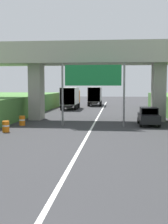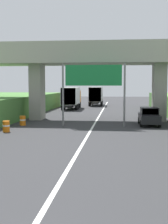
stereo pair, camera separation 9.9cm
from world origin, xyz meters
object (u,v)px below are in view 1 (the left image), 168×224
overhead_highway_sign (93,80)px  construction_barrel_3 (6,126)px  truck_orange (71,97)px  truck_silver (95,95)px  construction_barrel_4 (22,121)px  car_black (149,116)px

overhead_highway_sign → construction_barrel_3: bearing=-146.3°
truck_orange → construction_barrel_3: (-1.69, -24.45, -1.47)m
truck_silver → construction_barrel_4: size_ratio=8.11×
construction_barrel_3 → truck_silver: bearing=81.6°
truck_orange → construction_barrel_4: size_ratio=8.11×
overhead_highway_sign → truck_silver: 29.38m
truck_silver → car_black: 29.22m
overhead_highway_sign → truck_silver: overhead_highway_sign is taller
truck_silver → construction_barrel_3: (-5.00, -33.72, -1.47)m
truck_orange → construction_barrel_3: truck_orange is taller
truck_silver → car_black: size_ratio=1.78×
truck_orange → construction_barrel_4: truck_orange is taller
construction_barrel_3 → construction_barrel_4: (0.05, 4.22, 0.00)m
truck_orange → truck_silver: bearing=70.4°
truck_silver → construction_barrel_4: 29.96m
truck_silver → construction_barrel_4: truck_silver is taller
truck_silver → overhead_highway_sign: bearing=-86.6°
car_black → construction_barrel_3: 13.06m
construction_barrel_3 → truck_orange: bearing=86.0°
overhead_highway_sign → construction_barrel_4: (-6.68, -0.27, -3.82)m
truck_orange → car_black: (10.22, -19.09, -1.08)m
truck_silver → truck_orange: size_ratio=1.00×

